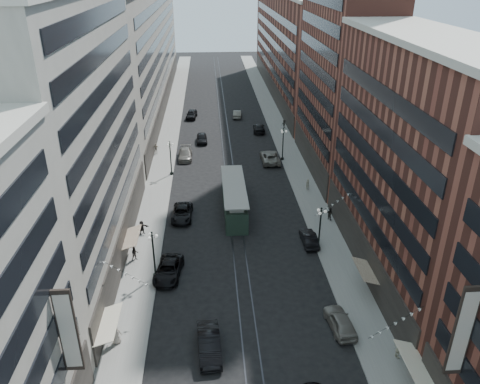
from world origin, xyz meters
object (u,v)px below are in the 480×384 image
object	(u,v)px
pedestrian_2	(135,254)
car_7	(182,213)
streetcar	(234,199)
lamppost_sw_mid	(171,157)
pedestrian_7	(330,214)
pedestrian_6	(156,148)
car_11	(270,157)
car_14	(237,114)
car_10	(309,238)
lamppost_sw_far	(154,253)
pedestrian_1	(116,334)
pedestrian_5	(142,227)
car_12	(259,128)
car_13	(202,138)
car_5	(209,344)
pedestrian_4	(398,350)
lamppost_se_far	(320,227)
pedestrian_8	(307,184)
car_4	(340,321)
pedestrian_9	(284,124)
lamppost_se_mid	(283,143)
car_2	(169,270)
car_9	(192,114)
car_8	(185,154)

from	to	relation	value
pedestrian_2	car_7	world-z (taller)	pedestrian_2
streetcar	pedestrian_2	xyz separation A→B (m)	(-11.76, -11.29, -0.75)
lamppost_sw_mid	car_7	xyz separation A→B (m)	(2.27, -14.18, -2.32)
streetcar	pedestrian_7	distance (m)	12.77
streetcar	pedestrian_6	world-z (taller)	streetcar
car_11	car_14	world-z (taller)	car_11
lamppost_sw_mid	car_10	bearing A→B (deg)	-50.65
lamppost_sw_far	pedestrian_2	distance (m)	4.68
pedestrian_1	pedestrian_5	world-z (taller)	pedestrian_1
car_11	car_12	world-z (taller)	car_11
streetcar	car_11	bearing A→B (deg)	67.44
lamppost_sw_far	car_10	bearing A→B (deg)	17.46
pedestrian_2	car_13	distance (m)	39.23
car_5	pedestrian_4	world-z (taller)	car_5
lamppost_sw_far	lamppost_se_far	distance (m)	18.83
pedestrian_6	pedestrian_8	xyz separation A→B (m)	(23.53, -16.32, -0.06)
car_7	car_11	bearing A→B (deg)	55.64
car_13	pedestrian_7	size ratio (longest dim) A/B	2.81
pedestrian_4	pedestrian_7	world-z (taller)	pedestrian_7
car_4	pedestrian_4	bearing A→B (deg)	128.91
lamppost_sw_far	pedestrian_6	size ratio (longest dim) A/B	2.94
pedestrian_7	car_13	bearing A→B (deg)	-11.34
car_10	pedestrian_9	distance (m)	43.38
pedestrian_2	lamppost_se_far	bearing A→B (deg)	-20.64
car_14	pedestrian_6	xyz separation A→B (m)	(-15.53, -20.95, 0.31)
car_5	car_7	xyz separation A→B (m)	(-3.33, 23.84, -0.11)
pedestrian_4	car_10	world-z (taller)	pedestrian_4
car_10	pedestrian_8	size ratio (longest dim) A/B	2.54
lamppost_se_mid	car_2	xyz separation A→B (m)	(-17.02, -31.80, -2.31)
car_14	pedestrian_7	size ratio (longest dim) A/B	2.82
pedestrian_1	pedestrian_4	size ratio (longest dim) A/B	1.20
car_5	pedestrian_1	distance (m)	8.21
car_12	pedestrian_9	distance (m)	5.50
pedestrian_9	pedestrian_7	bearing A→B (deg)	-99.49
pedestrian_4	car_10	bearing A→B (deg)	-5.09
car_5	car_11	world-z (taller)	car_5
lamppost_se_far	pedestrian_1	xyz separation A→B (m)	(-20.87, -13.54, -1.99)
car_11	pedestrian_8	world-z (taller)	pedestrian_8
pedestrian_6	pedestrian_7	bearing A→B (deg)	139.19
car_9	car_12	xyz separation A→B (m)	(13.60, -10.07, -0.10)
lamppost_se_far	pedestrian_8	world-z (taller)	lamppost_se_far
pedestrian_9	pedestrian_2	bearing A→B (deg)	-127.37
lamppost_sw_mid	pedestrian_9	world-z (taller)	lamppost_sw_mid
lamppost_sw_mid	lamppost_se_far	xyz separation A→B (m)	(18.40, -23.00, 0.00)
lamppost_sw_mid	pedestrian_9	size ratio (longest dim) A/B	3.24
pedestrian_8	car_12	bearing A→B (deg)	-107.31
car_4	car_8	world-z (taller)	car_4
car_14	pedestrian_7	distance (m)	47.15
car_13	car_14	world-z (taller)	car_13
pedestrian_6	pedestrian_8	world-z (taller)	pedestrian_6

